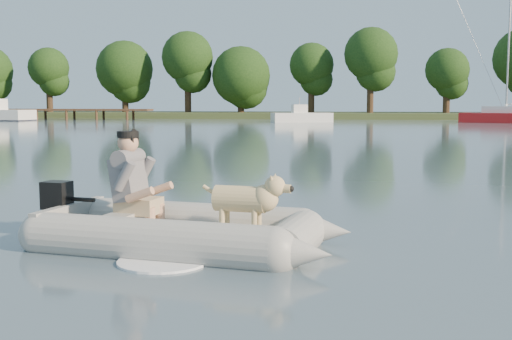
% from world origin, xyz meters
% --- Properties ---
extents(water, '(160.00, 160.00, 0.00)m').
position_xyz_m(water, '(0.00, 0.00, 0.00)').
color(water, slate).
rests_on(water, ground).
extents(shore_bank, '(160.00, 12.00, 0.70)m').
position_xyz_m(shore_bank, '(0.00, 62.00, 0.25)').
color(shore_bank, '#47512D').
rests_on(shore_bank, water).
extents(dock, '(18.00, 2.00, 1.04)m').
position_xyz_m(dock, '(-26.00, 52.00, 0.52)').
color(dock, '#4C331E').
rests_on(dock, water).
extents(treeline, '(71.02, 7.35, 9.27)m').
position_xyz_m(treeline, '(-3.71, 61.11, 5.48)').
color(treeline, '#332316').
rests_on(treeline, shore_bank).
extents(dinghy, '(5.31, 4.07, 1.44)m').
position_xyz_m(dinghy, '(-0.20, 0.52, 0.62)').
color(dinghy, gray).
rests_on(dinghy, water).
extents(man, '(0.85, 0.76, 1.12)m').
position_xyz_m(man, '(-0.92, 0.69, 0.81)').
color(man, slate).
rests_on(man, dinghy).
extents(dog, '(1.02, 0.50, 0.65)m').
position_xyz_m(dog, '(0.47, 0.46, 0.54)').
color(dog, tan).
rests_on(dog, dinghy).
extents(outboard_motor, '(0.48, 0.37, 0.82)m').
position_xyz_m(outboard_motor, '(-1.92, 0.80, 0.32)').
color(outboard_motor, black).
rests_on(outboard_motor, dinghy).
extents(motorboat, '(5.55, 3.56, 2.19)m').
position_xyz_m(motorboat, '(-2.34, 47.44, 1.00)').
color(motorboat, white).
rests_on(motorboat, water).
extents(sailboat, '(8.38, 5.31, 11.09)m').
position_xyz_m(sailboat, '(14.73, 48.27, 0.49)').
color(sailboat, '#B01416').
rests_on(sailboat, water).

